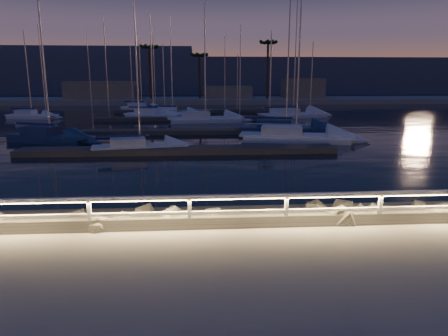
{
  "coord_description": "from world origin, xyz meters",
  "views": [
    {
      "loc": [
        1.25,
        -11.63,
        4.52
      ],
      "look_at": [
        2.33,
        4.0,
        0.99
      ],
      "focal_mm": 32.0,
      "sensor_mm": 36.0,
      "label": 1
    }
  ],
  "objects_px": {
    "sailboat_f": "(138,147)",
    "sailboat_l": "(291,114)",
    "sailboat_k": "(203,118)",
    "sailboat_e": "(49,137)",
    "sailboat_j": "(152,114)",
    "guard_rail": "(154,205)",
    "sailboat_m": "(141,107)",
    "sailboat_c": "(283,128)",
    "sailboat_i": "(31,115)",
    "sailboat_h": "(293,136)",
    "sailboat_n": "(171,113)"
  },
  "relations": [
    {
      "from": "sailboat_f",
      "to": "sailboat_l",
      "type": "xyz_separation_m",
      "value": [
        16.76,
        24.25,
        0.05
      ]
    },
    {
      "from": "sailboat_k",
      "to": "sailboat_l",
      "type": "xyz_separation_m",
      "value": [
        11.76,
        4.98,
        -0.01
      ]
    },
    {
      "from": "sailboat_e",
      "to": "sailboat_j",
      "type": "xyz_separation_m",
      "value": [
        6.24,
        20.29,
        -0.02
      ]
    },
    {
      "from": "guard_rail",
      "to": "sailboat_m",
      "type": "distance_m",
      "value": 55.61
    },
    {
      "from": "sailboat_c",
      "to": "sailboat_e",
      "type": "bearing_deg",
      "value": -156.46
    },
    {
      "from": "sailboat_m",
      "to": "sailboat_i",
      "type": "bearing_deg",
      "value": -114.39
    },
    {
      "from": "sailboat_i",
      "to": "sailboat_k",
      "type": "xyz_separation_m",
      "value": [
        22.26,
        -6.08,
        0.04
      ]
    },
    {
      "from": "sailboat_e",
      "to": "sailboat_h",
      "type": "relative_size",
      "value": 0.83
    },
    {
      "from": "sailboat_c",
      "to": "sailboat_n",
      "type": "distance_m",
      "value": 21.4
    },
    {
      "from": "guard_rail",
      "to": "sailboat_j",
      "type": "height_order",
      "value": "sailboat_j"
    },
    {
      "from": "sailboat_e",
      "to": "sailboat_i",
      "type": "bearing_deg",
      "value": 137.56
    },
    {
      "from": "sailboat_f",
      "to": "sailboat_l",
      "type": "relative_size",
      "value": 0.72
    },
    {
      "from": "sailboat_j",
      "to": "sailboat_n",
      "type": "height_order",
      "value": "sailboat_n"
    },
    {
      "from": "sailboat_f",
      "to": "sailboat_j",
      "type": "xyz_separation_m",
      "value": [
        -1.68,
        25.43,
        0.04
      ]
    },
    {
      "from": "sailboat_f",
      "to": "sailboat_m",
      "type": "distance_m",
      "value": 38.84
    },
    {
      "from": "sailboat_h",
      "to": "sailboat_k",
      "type": "relative_size",
      "value": 1.03
    },
    {
      "from": "sailboat_c",
      "to": "sailboat_j",
      "type": "distance_m",
      "value": 21.45
    },
    {
      "from": "sailboat_k",
      "to": "guard_rail",
      "type": "bearing_deg",
      "value": -99.06
    },
    {
      "from": "guard_rail",
      "to": "sailboat_l",
      "type": "xyz_separation_m",
      "value": [
        13.91,
        40.78,
        -0.93
      ]
    },
    {
      "from": "sailboat_c",
      "to": "sailboat_n",
      "type": "height_order",
      "value": "sailboat_c"
    },
    {
      "from": "sailboat_e",
      "to": "sailboat_l",
      "type": "distance_m",
      "value": 31.22
    },
    {
      "from": "sailboat_h",
      "to": "sailboat_m",
      "type": "xyz_separation_m",
      "value": [
        -17.03,
        34.31,
        -0.01
      ]
    },
    {
      "from": "guard_rail",
      "to": "sailboat_c",
      "type": "height_order",
      "value": "sailboat_c"
    },
    {
      "from": "sailboat_h",
      "to": "sailboat_m",
      "type": "distance_m",
      "value": 38.3
    },
    {
      "from": "guard_rail",
      "to": "sailboat_h",
      "type": "distance_m",
      "value": 22.76
    },
    {
      "from": "guard_rail",
      "to": "sailboat_n",
      "type": "distance_m",
      "value": 43.77
    },
    {
      "from": "sailboat_e",
      "to": "sailboat_k",
      "type": "height_order",
      "value": "sailboat_k"
    },
    {
      "from": "sailboat_i",
      "to": "sailboat_l",
      "type": "distance_m",
      "value": 34.04
    },
    {
      "from": "sailboat_f",
      "to": "sailboat_c",
      "type": "bearing_deg",
      "value": 26.1
    },
    {
      "from": "sailboat_f",
      "to": "sailboat_k",
      "type": "xyz_separation_m",
      "value": [
        5.0,
        19.27,
        0.06
      ]
    },
    {
      "from": "guard_rail",
      "to": "sailboat_f",
      "type": "distance_m",
      "value": 16.8
    },
    {
      "from": "sailboat_i",
      "to": "sailboat_j",
      "type": "xyz_separation_m",
      "value": [
        15.58,
        0.08,
        0.02
      ]
    },
    {
      "from": "sailboat_l",
      "to": "sailboat_c",
      "type": "bearing_deg",
      "value": -120.12
    },
    {
      "from": "sailboat_f",
      "to": "sailboat_j",
      "type": "distance_m",
      "value": 25.48
    },
    {
      "from": "sailboat_l",
      "to": "sailboat_m",
      "type": "bearing_deg",
      "value": 132.59
    },
    {
      "from": "sailboat_f",
      "to": "sailboat_h",
      "type": "height_order",
      "value": "sailboat_h"
    },
    {
      "from": "sailboat_c",
      "to": "sailboat_m",
      "type": "height_order",
      "value": "sailboat_c"
    },
    {
      "from": "sailboat_j",
      "to": "sailboat_k",
      "type": "distance_m",
      "value": 9.08
    },
    {
      "from": "sailboat_i",
      "to": "sailboat_k",
      "type": "height_order",
      "value": "sailboat_k"
    },
    {
      "from": "sailboat_m",
      "to": "guard_rail",
      "type": "bearing_deg",
      "value": -63.22
    },
    {
      "from": "sailboat_j",
      "to": "sailboat_i",
      "type": "bearing_deg",
      "value": -163.96
    },
    {
      "from": "sailboat_e",
      "to": "sailboat_m",
      "type": "bearing_deg",
      "value": 107.59
    },
    {
      "from": "guard_rail",
      "to": "sailboat_m",
      "type": "bearing_deg",
      "value": 98.01
    },
    {
      "from": "sailboat_h",
      "to": "sailboat_l",
      "type": "distance_m",
      "value": 20.55
    },
    {
      "from": "guard_rail",
      "to": "sailboat_l",
      "type": "height_order",
      "value": "sailboat_l"
    },
    {
      "from": "guard_rail",
      "to": "sailboat_j",
      "type": "relative_size",
      "value": 3.36
    },
    {
      "from": "sailboat_c",
      "to": "sailboat_j",
      "type": "relative_size",
      "value": 1.14
    },
    {
      "from": "guard_rail",
      "to": "sailboat_m",
      "type": "height_order",
      "value": "sailboat_m"
    },
    {
      "from": "guard_rail",
      "to": "sailboat_e",
      "type": "bearing_deg",
      "value": 116.43
    },
    {
      "from": "guard_rail",
      "to": "sailboat_i",
      "type": "height_order",
      "value": "sailboat_i"
    }
  ]
}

